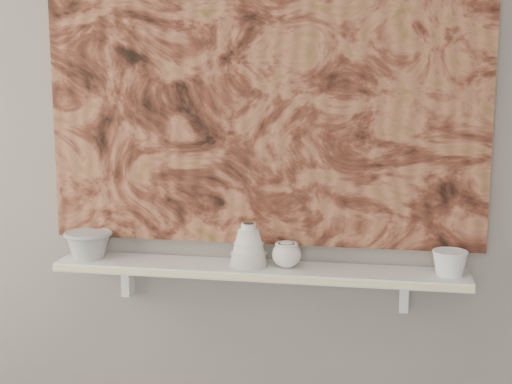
% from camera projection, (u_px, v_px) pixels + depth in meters
% --- Properties ---
extents(wall_back, '(3.60, 0.00, 3.60)m').
position_uv_depth(wall_back, '(263.00, 140.00, 2.43)').
color(wall_back, gray).
rests_on(wall_back, floor).
extents(shelf, '(1.40, 0.18, 0.03)m').
position_uv_depth(shelf, '(258.00, 270.00, 2.41)').
color(shelf, white).
rests_on(shelf, wall_back).
extents(shelf_stripe, '(1.40, 0.01, 0.02)m').
position_uv_depth(shelf_stripe, '(253.00, 278.00, 2.32)').
color(shelf_stripe, '#F1E8A0').
rests_on(shelf_stripe, shelf).
extents(bracket_left, '(0.03, 0.06, 0.12)m').
position_uv_depth(bracket_left, '(128.00, 279.00, 2.58)').
color(bracket_left, white).
rests_on(bracket_left, wall_back).
extents(bracket_right, '(0.03, 0.06, 0.12)m').
position_uv_depth(bracket_right, '(404.00, 294.00, 2.41)').
color(bracket_right, white).
rests_on(bracket_right, wall_back).
extents(painting, '(1.50, 0.02, 1.10)m').
position_uv_depth(painting, '(262.00, 84.00, 2.39)').
color(painting, brown).
rests_on(painting, wall_back).
extents(house_motif, '(0.09, 0.00, 0.08)m').
position_uv_depth(house_motif, '(396.00, 178.00, 2.35)').
color(house_motif, black).
rests_on(house_motif, painting).
extents(bowl_grey, '(0.18, 0.18, 0.10)m').
position_uv_depth(bowl_grey, '(88.00, 244.00, 2.51)').
color(bowl_grey, '#979795').
rests_on(bowl_grey, shelf).
extents(cup_cream, '(0.12, 0.12, 0.09)m').
position_uv_depth(cup_cream, '(287.00, 255.00, 2.39)').
color(cup_cream, white).
rests_on(cup_cream, shelf).
extents(bell_vessel, '(0.18, 0.18, 0.15)m').
position_uv_depth(bell_vessel, '(249.00, 244.00, 2.41)').
color(bell_vessel, silver).
rests_on(bell_vessel, shelf).
extents(bowl_white, '(0.15, 0.15, 0.08)m').
position_uv_depth(bowl_white, '(450.00, 263.00, 2.30)').
color(bowl_white, white).
rests_on(bowl_white, shelf).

